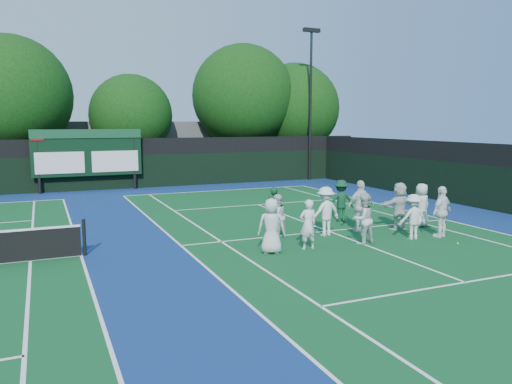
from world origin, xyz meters
name	(u,v)px	position (x,y,z in m)	size (l,w,h in m)	color
ground	(344,237)	(0.00, 0.00, 0.00)	(120.00, 120.00, 0.00)	#18350E
court_apron	(165,247)	(-6.00, 1.00, 0.00)	(34.00, 32.00, 0.01)	navy
near_court	(328,231)	(0.00, 1.00, 0.01)	(11.05, 23.85, 0.01)	#104E22
back_fence	(106,167)	(-6.00, 16.00, 1.36)	(34.00, 0.08, 3.00)	black
divider_fence_right	(509,183)	(9.00, 1.00, 1.36)	(0.08, 32.00, 3.00)	black
scoreboard	(87,153)	(-7.01, 15.59, 2.19)	(6.00, 0.21, 3.55)	black
clubhouse	(147,148)	(-2.00, 24.00, 2.00)	(18.00, 6.00, 4.00)	#5B5C61
light_pole_right	(311,87)	(7.50, 15.70, 6.30)	(1.20, 0.30, 10.12)	black
tree_b	(13,99)	(-10.78, 19.58, 5.35)	(7.19, 7.19, 9.13)	black
tree_c	(133,118)	(-3.70, 19.58, 4.24)	(5.39, 5.39, 7.08)	black
tree_d	(245,99)	(4.28, 19.58, 5.63)	(7.31, 7.31, 9.48)	black
tree_e	(296,110)	(8.44, 19.58, 4.83)	(6.68, 6.68, 8.34)	black
tennis_ball_1	(342,223)	(1.22, 1.95, 0.03)	(0.07, 0.07, 0.07)	#B2D418
tennis_ball_2	(458,243)	(2.81, -2.36, 0.03)	(0.07, 0.07, 0.07)	#B2D418
tennis_ball_3	(218,241)	(-4.21, 1.03, 0.03)	(0.07, 0.07, 0.07)	#B2D418
tennis_ball_4	(306,218)	(0.39, 3.38, 0.03)	(0.07, 0.07, 0.07)	#B2D418
tennis_ball_5	(408,233)	(2.39, -0.50, 0.03)	(0.07, 0.07, 0.07)	#B2D418
player_front_0	(271,226)	(-3.20, -0.95, 0.84)	(0.82, 0.54, 1.68)	silver
player_front_1	(308,225)	(-1.96, -0.97, 0.79)	(0.57, 0.38, 1.58)	white
player_front_2	(363,219)	(0.02, -1.06, 0.83)	(0.80, 0.62, 1.65)	silver
player_front_3	(413,217)	(1.96, -1.18, 0.77)	(0.99, 0.57, 1.54)	silver
player_front_4	(442,212)	(3.08, -1.32, 0.89)	(1.04, 0.43, 1.78)	white
player_back_0	(277,216)	(-2.19, 0.77, 0.76)	(0.74, 0.57, 1.51)	silver
player_back_1	(325,211)	(-0.46, 0.47, 0.86)	(1.11, 0.64, 1.72)	white
player_back_2	(361,206)	(1.04, 0.52, 0.94)	(1.10, 0.46, 1.87)	white
player_back_3	(399,206)	(2.55, 0.25, 0.88)	(1.63, 0.52, 1.76)	silver
player_back_4	(421,205)	(3.65, 0.32, 0.83)	(0.81, 0.53, 1.65)	silver
coach_left	(273,208)	(-1.66, 2.15, 0.79)	(0.57, 0.38, 1.57)	#103C20
coach_right	(341,201)	(1.40, 2.37, 0.84)	(1.08, 0.62, 1.68)	#103C24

